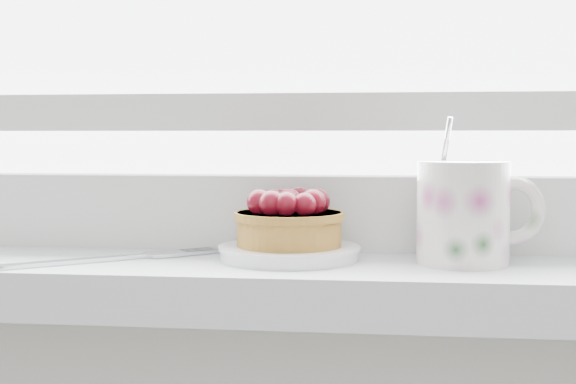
% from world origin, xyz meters
% --- Properties ---
extents(saucer, '(0.12, 0.12, 0.01)m').
position_xyz_m(saucer, '(-0.01, 1.90, 0.95)').
color(saucer, white).
rests_on(saucer, windowsill).
extents(raspberry_tart, '(0.10, 0.10, 0.05)m').
position_xyz_m(raspberry_tart, '(-0.01, 1.90, 0.97)').
color(raspberry_tart, brown).
rests_on(raspberry_tart, saucer).
extents(floral_mug, '(0.12, 0.09, 0.12)m').
position_xyz_m(floral_mug, '(0.14, 1.89, 0.99)').
color(floral_mug, silver).
rests_on(floral_mug, windowsill).
extents(fork, '(0.18, 0.15, 0.00)m').
position_xyz_m(fork, '(-0.17, 1.87, 0.94)').
color(fork, silver).
rests_on(fork, windowsill).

